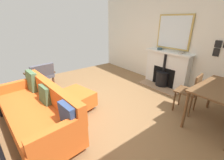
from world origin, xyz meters
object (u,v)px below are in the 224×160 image
at_px(ottoman, 77,98).
at_px(armchair_accent, 41,74).
at_px(mantel_bowl_far, 181,53).
at_px(fireplace, 166,71).
at_px(dining_table, 224,94).
at_px(mantel_bowl_near, 160,49).
at_px(sofa, 38,111).
at_px(dining_chair_near_fireplace, 191,90).

xyz_separation_m(ottoman, armchair_accent, (0.31, -1.56, 0.17)).
distance_m(mantel_bowl_far, armchair_accent, 3.80).
height_order(fireplace, ottoman, fireplace).
bearing_deg(dining_table, ottoman, -49.90).
bearing_deg(dining_table, armchair_accent, -60.43).
bearing_deg(mantel_bowl_near, sofa, 1.37).
bearing_deg(dining_chair_near_fireplace, mantel_bowl_near, -120.67).
relative_size(mantel_bowl_far, sofa, 0.06).
height_order(mantel_bowl_far, sofa, mantel_bowl_far).
height_order(sofa, dining_table, sofa).
bearing_deg(ottoman, sofa, 13.99).
height_order(mantel_bowl_far, armchair_accent, mantel_bowl_far).
height_order(mantel_bowl_far, dining_table, mantel_bowl_far).
bearing_deg(fireplace, mantel_bowl_far, 96.14).
xyz_separation_m(mantel_bowl_far, sofa, (3.43, -0.58, -0.68)).
bearing_deg(mantel_bowl_far, fireplace, -83.86).
bearing_deg(sofa, fireplace, 176.16).
height_order(mantel_bowl_near, armchair_accent, mantel_bowl_near).
bearing_deg(dining_chair_near_fireplace, armchair_accent, -56.25).
xyz_separation_m(fireplace, ottoman, (2.59, -0.43, -0.20)).
bearing_deg(dining_table, dining_chair_near_fireplace, -91.16).
height_order(mantel_bowl_near, ottoman, mantel_bowl_near).
bearing_deg(fireplace, mantel_bowl_near, -96.88).
bearing_deg(mantel_bowl_near, armchair_accent, -29.81).
distance_m(armchair_accent, dining_chair_near_fireplace, 3.75).
relative_size(ottoman, dining_chair_near_fireplace, 0.97).
height_order(fireplace, mantel_bowl_near, mantel_bowl_near).
relative_size(mantel_bowl_near, sofa, 0.07).
distance_m(sofa, armchair_accent, 1.83).
relative_size(sofa, dining_table, 1.78).
bearing_deg(mantel_bowl_far, mantel_bowl_near, -90.00).
bearing_deg(fireplace, sofa, -3.84).
distance_m(dining_table, dining_chair_near_fireplace, 0.55).
distance_m(mantel_bowl_far, ottoman, 2.85).
bearing_deg(sofa, dining_chair_near_fireplace, 152.33).
bearing_deg(mantel_bowl_near, dining_chair_near_fireplace, 59.33).
bearing_deg(sofa, ottoman, -166.01).
bearing_deg(dining_chair_near_fireplace, dining_table, 88.84).
relative_size(ottoman, dining_table, 0.70).
bearing_deg(sofa, mantel_bowl_far, 170.49).
height_order(sofa, armchair_accent, sofa).
bearing_deg(armchair_accent, mantel_bowl_far, 141.44).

